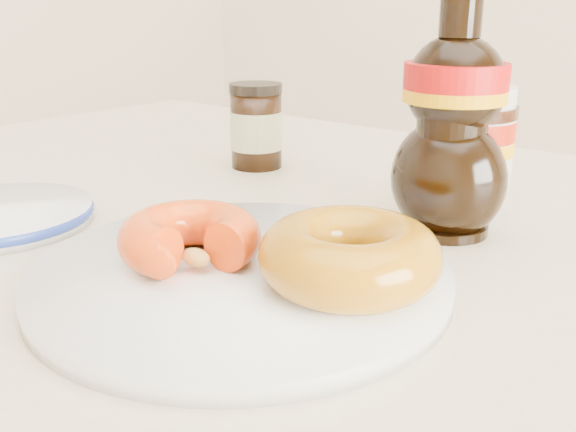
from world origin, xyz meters
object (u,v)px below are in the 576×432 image
Objects in this scene: donut_bitten at (190,238)px; nutella_jar at (465,147)px; dining_table at (341,357)px; dark_jar at (256,127)px; donut_whole at (350,255)px; syrup_bottle at (452,120)px; plate at (241,274)px.

donut_bitten is 0.26m from nutella_jar.
dining_table is 0.31m from dark_jar.
donut_whole is 1.19× the size of dark_jar.
nutella_jar is (0.02, 0.15, 0.14)m from dining_table.
dining_table is 0.21m from nutella_jar.
donut_bitten is 0.22m from syrup_bottle.
syrup_bottle reaches higher than donut_bitten.
dark_jar is (-0.17, 0.26, 0.02)m from donut_bitten.
syrup_bottle is at bearing 59.85° from donut_bitten.
syrup_bottle is at bearing -80.34° from nutella_jar.
plate is 2.91× the size of donut_bitten.
donut_whole is at bearing -83.66° from nutella_jar.
donut_whole is 0.61× the size of syrup_bottle.
donut_whole is at bearing -84.62° from syrup_bottle.
donut_bitten is at bearing -121.12° from dining_table.
plate is 2.45× the size of nutella_jar.
donut_whole is at bearing -39.14° from dark_jar.
nutella_jar is at bearing 99.66° from syrup_bottle.
donut_bitten is 1.01× the size of dark_jar.
donut_bitten reaches higher than dining_table.
syrup_bottle is (-0.02, 0.16, 0.06)m from donut_whole.
nutella_jar is 1.21× the size of dark_jar.
donut_bitten is 0.11m from donut_whole.
syrup_bottle is at bearing -13.67° from dark_jar.
donut_whole is at bearing -53.84° from dining_table.
nutella_jar reaches higher than donut_bitten.
plate is 0.32m from dark_jar.
donut_bitten is 0.31m from dark_jar.
donut_bitten is at bearing -153.24° from plate.
syrup_bottle is (0.09, 0.20, 0.06)m from donut_bitten.
nutella_jar is (0.08, 0.24, 0.03)m from donut_bitten.
donut_bitten is at bearing -108.28° from nutella_jar.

